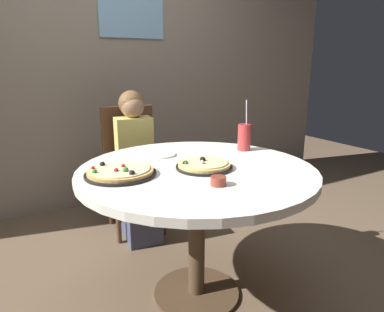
{
  "coord_description": "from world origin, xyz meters",
  "views": [
    {
      "loc": [
        -0.87,
        -1.46,
        1.27
      ],
      "look_at": [
        0.0,
        0.05,
        0.8
      ],
      "focal_mm": 32.39,
      "sensor_mm": 36.0,
      "label": 1
    }
  ],
  "objects": [
    {
      "name": "wall_with_window",
      "position": [
        0.0,
        1.68,
        1.45
      ],
      "size": [
        5.2,
        0.14,
        2.9
      ],
      "color": "gray",
      "rests_on": "ground_plane"
    },
    {
      "name": "ground_plane",
      "position": [
        0.0,
        0.0,
        0.0
      ],
      "size": [
        8.0,
        8.0,
        0.0
      ],
      "primitive_type": "plane",
      "color": "brown"
    },
    {
      "name": "diner_child",
      "position": [
        -0.01,
        0.83,
        0.48
      ],
      "size": [
        0.3,
        0.43,
        1.08
      ],
      "color": "#3F4766",
      "rests_on": "ground_plane"
    },
    {
      "name": "pizza_veggie",
      "position": [
        -0.38,
        0.08,
        0.77
      ],
      "size": [
        0.34,
        0.34,
        0.05
      ],
      "color": "black",
      "rests_on": "dining_table"
    },
    {
      "name": "sauce_bowl",
      "position": [
        -0.05,
        -0.28,
        0.77
      ],
      "size": [
        0.07,
        0.07,
        0.04
      ],
      "primitive_type": "cylinder",
      "color": "brown",
      "rests_on": "dining_table"
    },
    {
      "name": "chair_wooden",
      "position": [
        0.01,
        1.01,
        0.53
      ],
      "size": [
        0.45,
        0.45,
        0.95
      ],
      "color": "brown",
      "rests_on": "ground_plane"
    },
    {
      "name": "dining_table",
      "position": [
        0.0,
        0.0,
        0.65
      ],
      "size": [
        1.22,
        1.22,
        0.75
      ],
      "color": "silver",
      "rests_on": "ground_plane"
    },
    {
      "name": "pizza_cheese",
      "position": [
        0.03,
        -0.03,
        0.77
      ],
      "size": [
        0.29,
        0.29,
        0.05
      ],
      "color": "black",
      "rests_on": "dining_table"
    },
    {
      "name": "soda_cup",
      "position": [
        0.44,
        0.18,
        0.83
      ],
      "size": [
        0.08,
        0.08,
        0.31
      ],
      "color": "#B73333",
      "rests_on": "dining_table"
    },
    {
      "name": "plate_small",
      "position": [
        -0.06,
        0.32,
        0.76
      ],
      "size": [
        0.18,
        0.18,
        0.01
      ],
      "primitive_type": "cylinder",
      "color": "white",
      "rests_on": "dining_table"
    }
  ]
}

